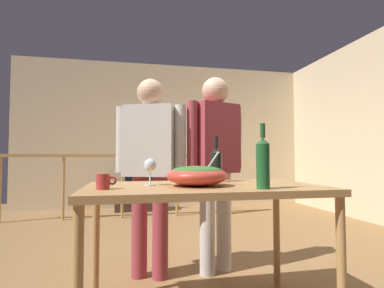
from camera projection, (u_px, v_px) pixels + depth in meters
name	position (u px, v px, depth m)	size (l,w,h in m)	color
ground_plane	(209.00, 264.00, 2.76)	(8.77, 8.77, 0.00)	olive
back_wall	(166.00, 135.00, 6.13)	(5.81, 0.10, 2.88)	beige
side_wall_right	(382.00, 126.00, 4.41)	(0.10, 5.06, 2.88)	beige
framed_picture	(227.00, 120.00, 6.34)	(0.51, 0.03, 0.46)	#5F8DA6
stair_railing	(158.00, 174.00, 5.04)	(3.71, 0.10, 1.09)	#B2844C
tv_console	(140.00, 199.00, 5.62)	(0.90, 0.40, 0.42)	#38281E
flat_screen_tv	(140.00, 174.00, 5.61)	(0.55, 0.12, 0.43)	black
serving_table	(204.00, 198.00, 1.85)	(1.42, 0.81, 0.81)	#B2844C
salad_bowl	(197.00, 175.00, 1.81)	(0.37, 0.37, 0.21)	#CC3D2D
wine_glass	(150.00, 167.00, 1.85)	(0.08, 0.08, 0.16)	silver
wine_bottle_green	(263.00, 162.00, 1.64)	(0.07, 0.07, 0.36)	#1E5628
wine_bottle_dark	(216.00, 164.00, 2.13)	(0.08, 0.08, 0.32)	black
mug_red	(104.00, 181.00, 1.61)	(0.11, 0.07, 0.08)	#B7332D
person_standing_left	(150.00, 158.00, 2.50)	(0.57, 0.36, 1.64)	#9E3842
person_standing_right	(215.00, 155.00, 2.62)	(0.54, 0.35, 1.69)	beige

